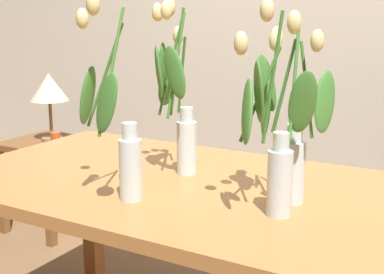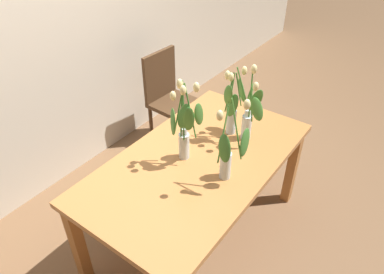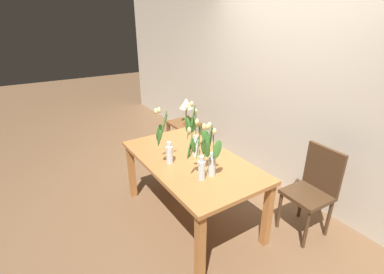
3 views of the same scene
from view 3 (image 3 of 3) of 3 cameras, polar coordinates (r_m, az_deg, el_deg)
ground_plane at (r=3.27m, az=-0.19°, el=-16.07°), size 18.00×18.00×0.00m
room_wall_rear at (r=3.57m, az=19.28°, el=10.24°), size 9.00×0.10×2.70m
dining_table at (r=2.91m, az=-0.21°, el=-6.12°), size 1.60×0.90×0.74m
tulip_vase_0 at (r=2.48m, az=3.81°, el=-3.56°), size 0.23×0.18×0.54m
tulip_vase_1 at (r=2.44m, az=1.35°, el=-4.98°), size 0.14×0.18×0.57m
tulip_vase_2 at (r=2.72m, az=-5.39°, el=-1.93°), size 0.22×0.16×0.59m
tulip_vase_3 at (r=2.84m, az=0.15°, el=0.57°), size 0.20×0.18×0.59m
dining_chair at (r=3.07m, az=23.83°, el=-9.35°), size 0.42×0.42×0.93m
side_table at (r=4.47m, az=-1.61°, el=1.66°), size 0.44×0.44×0.55m
table_lamp at (r=4.32m, az=-1.24°, el=6.83°), size 0.22×0.22×0.40m
pillar_candle at (r=4.27m, az=-1.34°, el=2.87°), size 0.06×0.06×0.07m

